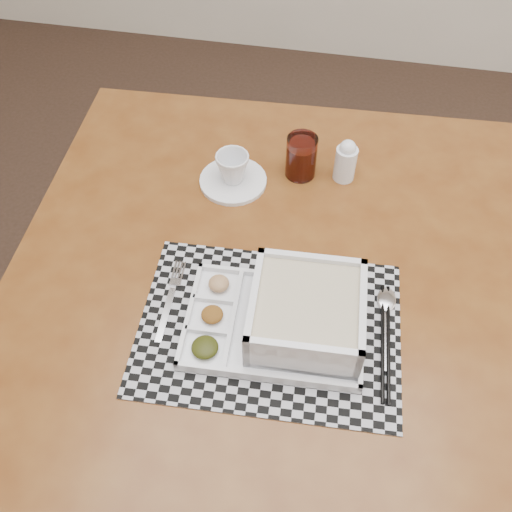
# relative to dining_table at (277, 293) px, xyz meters

# --- Properties ---
(dining_table) EXTENTS (1.11, 1.11, 0.80)m
(dining_table) POSITION_rel_dining_table_xyz_m (0.00, 0.00, 0.00)
(dining_table) COLOR #55290F
(dining_table) RESTS_ON ground
(placemat) EXTENTS (0.49, 0.37, 0.00)m
(placemat) POSITION_rel_dining_table_xyz_m (0.01, -0.13, 0.08)
(placemat) COLOR #A7A7AE
(placemat) RESTS_ON dining_table
(serving_tray) EXTENTS (0.33, 0.24, 0.10)m
(serving_tray) POSITION_rel_dining_table_xyz_m (0.05, -0.13, 0.12)
(serving_tray) COLOR white
(serving_tray) RESTS_ON placemat
(fork) EXTENTS (0.03, 0.19, 0.00)m
(fork) POSITION_rel_dining_table_xyz_m (-0.19, -0.11, 0.09)
(fork) COLOR silver
(fork) RESTS_ON placemat
(spoon) EXTENTS (0.04, 0.18, 0.01)m
(spoon) POSITION_rel_dining_table_xyz_m (0.21, -0.05, 0.09)
(spoon) COLOR silver
(spoon) RESTS_ON placemat
(chopsticks) EXTENTS (0.03, 0.24, 0.01)m
(chopsticks) POSITION_rel_dining_table_xyz_m (0.21, -0.13, 0.09)
(chopsticks) COLOR black
(chopsticks) RESTS_ON placemat
(saucer) EXTENTS (0.15, 0.15, 0.01)m
(saucer) POSITION_rel_dining_table_xyz_m (-0.14, 0.22, 0.09)
(saucer) COLOR white
(saucer) RESTS_ON dining_table
(cup) EXTENTS (0.09, 0.09, 0.07)m
(cup) POSITION_rel_dining_table_xyz_m (-0.14, 0.22, 0.13)
(cup) COLOR white
(cup) RESTS_ON saucer
(juice_glass) EXTENTS (0.07, 0.07, 0.10)m
(juice_glass) POSITION_rel_dining_table_xyz_m (0.00, 0.28, 0.13)
(juice_glass) COLOR white
(juice_glass) RESTS_ON dining_table
(creamer_bottle) EXTENTS (0.05, 0.05, 0.10)m
(creamer_bottle) POSITION_rel_dining_table_xyz_m (0.10, 0.29, 0.13)
(creamer_bottle) COLOR white
(creamer_bottle) RESTS_ON dining_table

